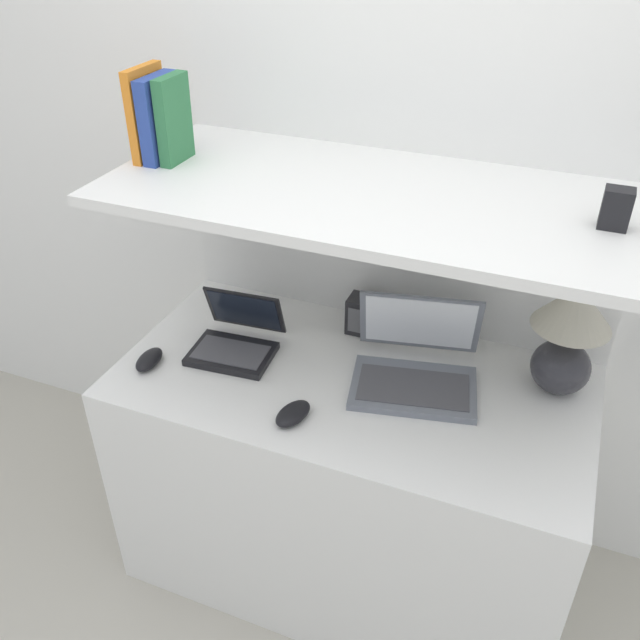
% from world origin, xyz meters
% --- Properties ---
extents(wall_back, '(6.00, 0.05, 2.40)m').
position_xyz_m(wall_back, '(0.00, 0.73, 1.20)').
color(wall_back, white).
rests_on(wall_back, ground_plane).
extents(desk, '(1.31, 0.67, 0.77)m').
position_xyz_m(desk, '(0.00, 0.33, 0.39)').
color(desk, white).
rests_on(desk, ground_plane).
extents(back_riser, '(1.31, 0.04, 1.28)m').
position_xyz_m(back_riser, '(0.00, 0.69, 0.64)').
color(back_riser, white).
rests_on(back_riser, ground_plane).
extents(shelf, '(1.31, 0.60, 0.03)m').
position_xyz_m(shelf, '(0.00, 0.41, 1.29)').
color(shelf, white).
rests_on(shelf, back_riser).
extents(table_lamp, '(0.20, 0.20, 0.33)m').
position_xyz_m(table_lamp, '(0.53, 0.51, 0.96)').
color(table_lamp, '#2D2D33').
rests_on(table_lamp, desk).
extents(laptop_large, '(0.39, 0.37, 0.23)m').
position_xyz_m(laptop_large, '(0.16, 0.40, 0.82)').
color(laptop_large, slate).
rests_on(laptop_large, desk).
extents(laptop_small, '(0.25, 0.25, 0.17)m').
position_xyz_m(laptop_small, '(-0.36, 0.34, 0.81)').
color(laptop_small, black).
rests_on(laptop_small, desk).
extents(computer_mouse, '(0.09, 0.13, 0.04)m').
position_xyz_m(computer_mouse, '(-0.09, 0.13, 0.79)').
color(computer_mouse, black).
rests_on(computer_mouse, desk).
extents(second_mouse, '(0.07, 0.12, 0.04)m').
position_xyz_m(second_mouse, '(-0.56, 0.19, 0.79)').
color(second_mouse, black).
rests_on(second_mouse, desk).
extents(router_box, '(0.11, 0.08, 0.12)m').
position_xyz_m(router_box, '(-0.04, 0.58, 0.83)').
color(router_box, black).
rests_on(router_box, desk).
extents(book_orange, '(0.03, 0.15, 0.24)m').
position_xyz_m(book_orange, '(-0.61, 0.41, 1.43)').
color(book_orange, orange).
rests_on(book_orange, shelf).
extents(book_blue, '(0.04, 0.15, 0.22)m').
position_xyz_m(book_blue, '(-0.57, 0.41, 1.42)').
color(book_blue, '#284293').
rests_on(book_blue, shelf).
extents(book_green, '(0.03, 0.12, 0.22)m').
position_xyz_m(book_green, '(-0.53, 0.41, 1.42)').
color(book_green, '#2D7042').
rests_on(book_green, shelf).
extents(shelf_gadget, '(0.06, 0.05, 0.09)m').
position_xyz_m(shelf_gadget, '(0.56, 0.41, 1.35)').
color(shelf_gadget, black).
rests_on(shelf_gadget, shelf).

